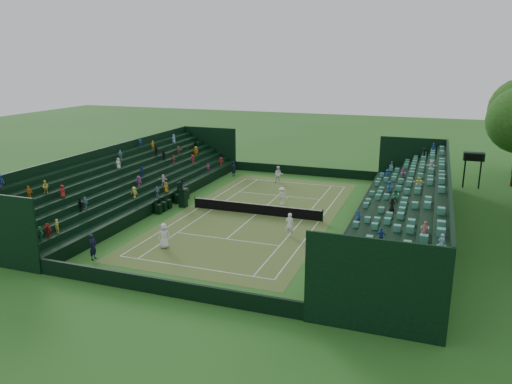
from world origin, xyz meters
TOP-DOWN VIEW (x-y plane):
  - ground at (0.00, 0.00)m, footprint 160.00×160.00m
  - court_surface at (0.00, 0.00)m, footprint 12.97×26.77m
  - perimeter_wall_north at (0.00, 15.88)m, footprint 17.17×0.20m
  - perimeter_wall_south at (0.00, -15.88)m, footprint 17.17×0.20m
  - perimeter_wall_east at (8.48, 0.00)m, footprint 0.20×31.77m
  - perimeter_wall_west at (-8.48, 0.00)m, footprint 0.20×31.77m
  - north_grandstand at (12.66, 0.00)m, footprint 6.60×32.00m
  - south_grandstand at (-12.66, 0.00)m, footprint 6.60×32.00m
  - tennis_net at (0.00, 0.00)m, footprint 11.67×0.10m
  - scoreboard_tower at (17.75, 16.00)m, footprint 2.00×1.00m
  - umpire_chair at (-6.95, -0.08)m, footprint 0.80×0.80m
  - courtside_chairs at (-7.99, -0.12)m, footprint 0.55×5.52m
  - player_near_west at (-3.46, -9.47)m, footprint 1.01×0.82m
  - player_near_east at (4.19, -4.15)m, footprint 0.68×0.46m
  - player_far_west at (-1.56, 11.41)m, footprint 1.05×0.93m
  - player_far_east at (1.20, 3.67)m, footprint 1.11×0.71m
  - line_judge_north at (-7.24, 12.66)m, footprint 0.52×0.70m
  - line_judge_south at (-6.82, -12.91)m, footprint 0.50×0.69m

SIDE VIEW (x-z plane):
  - ground at x=0.00m, z-range 0.00..0.00m
  - court_surface at x=0.00m, z-range 0.00..0.01m
  - courtside_chairs at x=-7.99m, z-range -0.14..1.04m
  - perimeter_wall_north at x=0.00m, z-range 0.00..1.00m
  - perimeter_wall_south at x=0.00m, z-range 0.00..1.00m
  - perimeter_wall_east at x=8.48m, z-range 0.00..1.00m
  - perimeter_wall_west at x=-8.48m, z-range 0.00..1.00m
  - tennis_net at x=0.00m, z-range 0.00..1.06m
  - player_far_east at x=1.20m, z-range 0.00..1.63m
  - line_judge_north at x=-7.24m, z-range 0.00..1.73m
  - line_judge_south at x=-6.82m, z-range 0.00..1.76m
  - player_near_west at x=-3.46m, z-range 0.00..1.80m
  - player_far_west at x=-1.56m, z-range 0.00..1.83m
  - player_near_east at x=4.19m, z-range 0.00..1.83m
  - umpire_chair at x=-6.95m, z-range -0.18..2.34m
  - north_grandstand at x=12.66m, z-range -0.90..4.00m
  - south_grandstand at x=-12.66m, z-range -0.90..4.00m
  - scoreboard_tower at x=17.75m, z-range 1.29..4.99m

